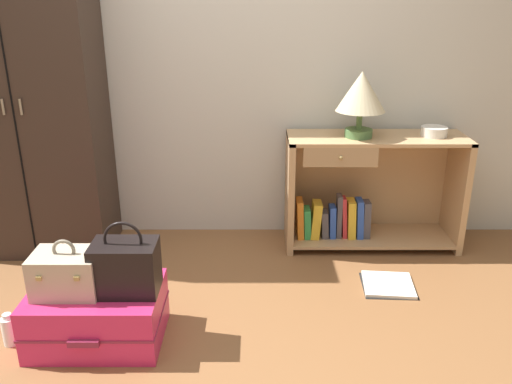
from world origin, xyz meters
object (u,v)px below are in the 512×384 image
open_book_on_floor (388,285)px  suitcase_large (98,315)px  bookshelf (365,192)px  bottle (10,330)px  table_lamp (361,94)px  bowl (434,131)px  wardrobe (29,99)px  train_case (67,273)px  handbag (126,267)px

open_book_on_floor → suitcase_large: bearing=-162.1°
bookshelf → suitcase_large: 1.83m
bottle → open_book_on_floor: 2.01m
bookshelf → table_lamp: 0.66m
bowl → table_lamp: bearing=-177.1°
wardrobe → bowl: size_ratio=12.14×
table_lamp → bottle: 2.30m
wardrobe → table_lamp: (2.01, 0.01, 0.03)m
wardrobe → train_case: wardrobe is taller
bookshelf → open_book_on_floor: 0.68m
table_lamp → bottle: table_lamp is taller
table_lamp → handbag: 1.73m
train_case → bottle: size_ratio=1.84×
handbag → bottle: size_ratio=2.15×
table_lamp → train_case: bearing=-145.2°
wardrobe → suitcase_large: size_ratio=3.15×
bowl → open_book_on_floor: bowl is taller
train_case → bottle: 0.43m
suitcase_large → train_case: size_ratio=2.05×
wardrobe → bottle: 1.41m
table_lamp → suitcase_large: size_ratio=0.65×
bookshelf → bowl: (0.40, -0.01, 0.41)m
train_case → handbag: 0.27m
wardrobe → suitcase_large: 1.46m
table_lamp → bowl: (0.48, 0.02, -0.24)m
wardrobe → train_case: bearing=-64.3°
bottle → open_book_on_floor: size_ratio=0.53×
handbag → open_book_on_floor: handbag is taller
bookshelf → train_case: (-1.58, -1.09, 0.02)m
bottle → train_case: bearing=4.0°
wardrobe → bottle: wardrobe is taller
train_case → bottle: train_case is taller
train_case → handbag: bearing=2.4°
bookshelf → bowl: bearing=-2.0°
wardrobe → bowl: (2.49, 0.03, -0.21)m
bookshelf → wardrobe: bearing=-178.8°
open_book_on_floor → bookshelf: bearing=95.3°
wardrobe → handbag: 1.41m
train_case → open_book_on_floor: 1.75m
wardrobe → bottle: size_ratio=11.87×
bowl → bottle: 2.63m
bottle → handbag: bearing=3.3°
train_case → wardrobe: bearing=115.7°
wardrobe → train_case: size_ratio=6.47×
bookshelf → open_book_on_floor: (0.05, -0.58, -0.35)m
table_lamp → wardrobe: bearing=-179.8°
handbag → bookshelf: bearing=39.3°
handbag → suitcase_large: bearing=178.0°
suitcase_large → bottle: size_ratio=3.77×
train_case → bottle: bearing=-176.0°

